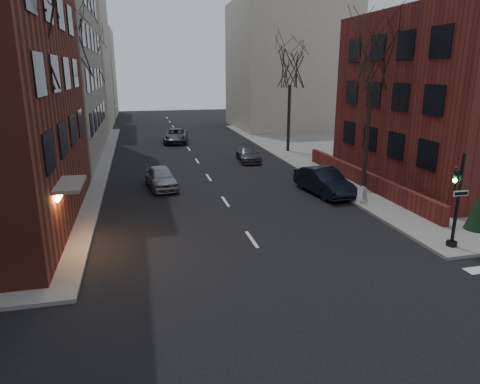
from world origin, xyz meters
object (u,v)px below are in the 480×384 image
traffic_signal (456,206)px  tree_right_b (290,68)px  streetlamp_far (102,102)px  car_lane_gray (248,154)px  tree_right_a (373,58)px  sandwich_board (362,194)px  car_lane_far (176,136)px  tree_left_c (90,64)px  tree_left_a (25,41)px  evergreen_shrub (479,210)px  streetlamp_near (78,124)px  parked_sedan (324,181)px  car_lane_silver (161,177)px  tree_left_b (68,46)px

traffic_signal → tree_right_b: 23.71m
streetlamp_far → car_lane_gray: streetlamp_far is taller
tree_right_a → sandwich_board: tree_right_a is taller
tree_right_b → car_lane_far: tree_right_b is taller
tree_left_c → car_lane_gray: (13.00, -11.01, -7.42)m
tree_left_a → streetlamp_far: bearing=88.8°
streetlamp_far → evergreen_shrub: 36.83m
traffic_signal → tree_left_c: bearing=118.4°
tree_right_b → tree_left_a: bearing=-134.4°
streetlamp_far → car_lane_far: size_ratio=1.21×
tree_left_c → streetlamp_near: tree_left_c is taller
tree_left_a → tree_right_b: (17.60, 18.00, -0.88)m
streetlamp_near → evergreen_shrub: size_ratio=3.33×
tree_right_a → car_lane_gray: size_ratio=2.32×
car_lane_gray → parked_sedan: bearing=-74.7°
car_lane_silver → evergreen_shrub: size_ratio=2.21×
traffic_signal → tree_right_a: tree_right_a is taller
tree_right_b → tree_left_c: bearing=155.6°
tree_left_c → car_lane_gray: bearing=-40.3°
tree_right_b → evergreen_shrub: size_ratio=4.87×
tree_left_a → evergreen_shrub: tree_left_a is taller
tree_right_b → car_lane_gray: tree_right_b is taller
tree_right_a → streetlamp_far: (-17.00, 24.00, -3.79)m
parked_sedan → evergreen_shrub: bearing=-68.4°
tree_left_a → traffic_signal: bearing=-16.6°
car_lane_silver → car_lane_gray: car_lane_silver is taller
tree_left_b → tree_right_b: tree_left_b is taller
car_lane_silver → car_lane_far: car_lane_far is taller
parked_sedan → car_lane_far: parked_sedan is taller
car_lane_far → tree_left_b: bearing=-112.0°
parked_sedan → tree_left_a: bearing=-172.0°
traffic_signal → tree_left_b: (-16.74, 17.01, 7.00)m
tree_right_b → traffic_signal: bearing=-92.1°
tree_left_c → car_lane_silver: (5.36, -18.13, -7.32)m
sandwich_board → evergreen_shrub: (3.06, -5.27, 0.50)m
traffic_signal → car_lane_gray: bearing=100.6°
streetlamp_far → car_lane_silver: 20.99m
parked_sedan → evergreen_shrub: (4.30, -7.74, 0.29)m
car_lane_far → streetlamp_near: bearing=-104.7°
traffic_signal → streetlamp_near: bearing=141.1°
traffic_signal → sandwich_board: (-0.49, 6.70, -1.31)m
traffic_signal → tree_left_c: (-16.74, 31.01, 6.12)m
tree_right_a → evergreen_shrub: size_ratio=5.15×
traffic_signal → streetlamp_far: size_ratio=0.64×
tree_right_a → tree_right_b: 14.01m
streetlamp_near → evergreen_shrub: 22.22m
car_lane_gray → evergreen_shrub: size_ratio=2.22×
sandwich_board → evergreen_shrub: 6.11m
parked_sedan → traffic_signal: bearing=-86.8°
traffic_signal → car_lane_far: traffic_signal is taller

